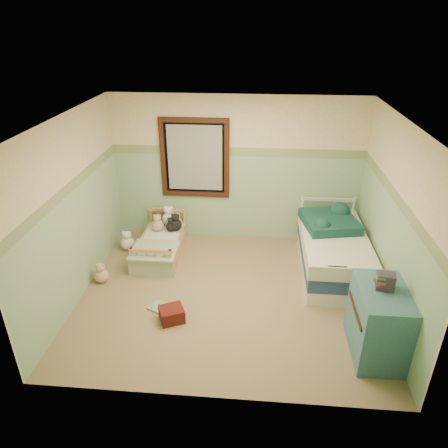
# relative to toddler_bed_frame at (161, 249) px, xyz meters

# --- Properties ---
(floor) EXTENTS (4.20, 3.60, 0.02)m
(floor) POSITION_rel_toddler_bed_frame_xyz_m (1.21, -1.05, -0.09)
(floor) COLOR #9A835A
(floor) RESTS_ON ground
(ceiling) EXTENTS (4.20, 3.60, 0.02)m
(ceiling) POSITION_rel_toddler_bed_frame_xyz_m (1.21, -1.05, 2.43)
(ceiling) COLOR white
(ceiling) RESTS_ON wall_back
(wall_back) EXTENTS (4.20, 0.04, 2.50)m
(wall_back) POSITION_rel_toddler_bed_frame_xyz_m (1.21, 0.75, 1.17)
(wall_back) COLOR beige
(wall_back) RESTS_ON floor
(wall_front) EXTENTS (4.20, 0.04, 2.50)m
(wall_front) POSITION_rel_toddler_bed_frame_xyz_m (1.21, -2.85, 1.17)
(wall_front) COLOR beige
(wall_front) RESTS_ON floor
(wall_left) EXTENTS (0.04, 3.60, 2.50)m
(wall_left) POSITION_rel_toddler_bed_frame_xyz_m (-0.89, -1.05, 1.17)
(wall_left) COLOR beige
(wall_left) RESTS_ON floor
(wall_right) EXTENTS (0.04, 3.60, 2.50)m
(wall_right) POSITION_rel_toddler_bed_frame_xyz_m (3.31, -1.05, 1.17)
(wall_right) COLOR beige
(wall_right) RESTS_ON floor
(wainscot_mint) EXTENTS (4.20, 0.01, 1.50)m
(wainscot_mint) POSITION_rel_toddler_bed_frame_xyz_m (1.21, 0.74, 0.67)
(wainscot_mint) COLOR #97B59A
(wainscot_mint) RESTS_ON floor
(border_strip) EXTENTS (4.20, 0.01, 0.15)m
(border_strip) POSITION_rel_toddler_bed_frame_xyz_m (1.21, 0.74, 1.49)
(border_strip) COLOR #416841
(border_strip) RESTS_ON wall_back
(window_frame) EXTENTS (1.16, 0.06, 1.36)m
(window_frame) POSITION_rel_toddler_bed_frame_xyz_m (0.51, 0.71, 1.37)
(window_frame) COLOR black
(window_frame) RESTS_ON wall_back
(window_blinds) EXTENTS (0.92, 0.01, 1.12)m
(window_blinds) POSITION_rel_toddler_bed_frame_xyz_m (0.51, 0.72, 1.37)
(window_blinds) COLOR #BBBBB6
(window_blinds) RESTS_ON window_frame
(toddler_bed_frame) EXTENTS (0.66, 1.31, 0.17)m
(toddler_bed_frame) POSITION_rel_toddler_bed_frame_xyz_m (0.00, 0.00, 0.00)
(toddler_bed_frame) COLOR tan
(toddler_bed_frame) RESTS_ON floor
(toddler_mattress) EXTENTS (0.60, 1.26, 0.12)m
(toddler_mattress) POSITION_rel_toddler_bed_frame_xyz_m (0.00, 0.00, 0.14)
(toddler_mattress) COLOR silver
(toddler_mattress) RESTS_ON toddler_bed_frame
(patchwork_quilt) EXTENTS (0.71, 0.66, 0.03)m
(patchwork_quilt) POSITION_rel_toddler_bed_frame_xyz_m (0.00, -0.41, 0.22)
(patchwork_quilt) COLOR #76A7C1
(patchwork_quilt) RESTS_ON toddler_mattress
(plush_bed_brown) EXTENTS (0.18, 0.18, 0.18)m
(plush_bed_brown) POSITION_rel_toddler_bed_frame_xyz_m (-0.15, 0.50, 0.30)
(plush_bed_brown) COLOR brown
(plush_bed_brown) RESTS_ON toddler_mattress
(plush_bed_white) EXTENTS (0.24, 0.24, 0.24)m
(plush_bed_white) POSITION_rel_toddler_bed_frame_xyz_m (0.05, 0.50, 0.33)
(plush_bed_white) COLOR white
(plush_bed_white) RESTS_ON toddler_mattress
(plush_bed_tan) EXTENTS (0.20, 0.20, 0.20)m
(plush_bed_tan) POSITION_rel_toddler_bed_frame_xyz_m (-0.10, 0.28, 0.31)
(plush_bed_tan) COLOR #DAB690
(plush_bed_tan) RESTS_ON toddler_mattress
(plush_bed_dark) EXTENTS (0.17, 0.17, 0.17)m
(plush_bed_dark) POSITION_rel_toddler_bed_frame_xyz_m (0.13, 0.28, 0.29)
(plush_bed_dark) COLOR black
(plush_bed_dark) RESTS_ON toddler_mattress
(plush_floor_cream) EXTENTS (0.23, 0.23, 0.23)m
(plush_floor_cream) POSITION_rel_toddler_bed_frame_xyz_m (-0.60, 0.09, 0.03)
(plush_floor_cream) COLOR white
(plush_floor_cream) RESTS_ON floor
(plush_floor_tan) EXTENTS (0.21, 0.21, 0.21)m
(plush_floor_tan) POSITION_rel_toddler_bed_frame_xyz_m (-0.71, -0.89, 0.02)
(plush_floor_tan) COLOR #DAB690
(plush_floor_tan) RESTS_ON floor
(twin_bed_frame) EXTENTS (0.91, 1.82, 0.22)m
(twin_bed_frame) POSITION_rel_toddler_bed_frame_xyz_m (2.76, -0.32, 0.03)
(twin_bed_frame) COLOR white
(twin_bed_frame) RESTS_ON floor
(twin_boxspring) EXTENTS (0.91, 1.82, 0.22)m
(twin_boxspring) POSITION_rel_toddler_bed_frame_xyz_m (2.76, -0.32, 0.25)
(twin_boxspring) COLOR navy
(twin_boxspring) RESTS_ON twin_bed_frame
(twin_mattress) EXTENTS (0.95, 1.86, 0.22)m
(twin_mattress) POSITION_rel_toddler_bed_frame_xyz_m (2.76, -0.32, 0.47)
(twin_mattress) COLOR #EDE4C6
(twin_mattress) RESTS_ON twin_boxspring
(teal_blanket) EXTENTS (0.92, 0.96, 0.14)m
(teal_blanket) POSITION_rel_toddler_bed_frame_xyz_m (2.71, -0.02, 0.65)
(teal_blanket) COLOR #0B302A
(teal_blanket) RESTS_ON twin_mattress
(dresser) EXTENTS (0.55, 0.87, 0.87)m
(dresser) POSITION_rel_toddler_bed_frame_xyz_m (3.02, -2.00, 0.35)
(dresser) COLOR #3F6576
(dresser) RESTS_ON floor
(book_stack) EXTENTS (0.22, 0.18, 0.19)m
(book_stack) POSITION_rel_toddler_bed_frame_xyz_m (3.02, -1.96, 0.89)
(book_stack) COLOR #402229
(book_stack) RESTS_ON dresser
(red_pillow) EXTENTS (0.39, 0.37, 0.19)m
(red_pillow) POSITION_rel_toddler_bed_frame_xyz_m (0.52, -1.67, 0.01)
(red_pillow) COLOR maroon
(red_pillow) RESTS_ON floor
(floor_book) EXTENTS (0.36, 0.33, 0.03)m
(floor_book) POSITION_rel_toddler_bed_frame_xyz_m (0.31, -1.44, -0.07)
(floor_book) COLOR gold
(floor_book) RESTS_ON floor
(extra_plush_0) EXTENTS (0.18, 0.18, 0.18)m
(extra_plush_0) POSITION_rel_toddler_bed_frame_xyz_m (0.20, 0.43, 0.29)
(extra_plush_0) COLOR #DAB690
(extra_plush_0) RESTS_ON toddler_mattress
(extra_plush_1) EXTENTS (0.21, 0.21, 0.21)m
(extra_plush_1) POSITION_rel_toddler_bed_frame_xyz_m (0.20, 0.31, 0.31)
(extra_plush_1) COLOR black
(extra_plush_1) RESTS_ON toddler_mattress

